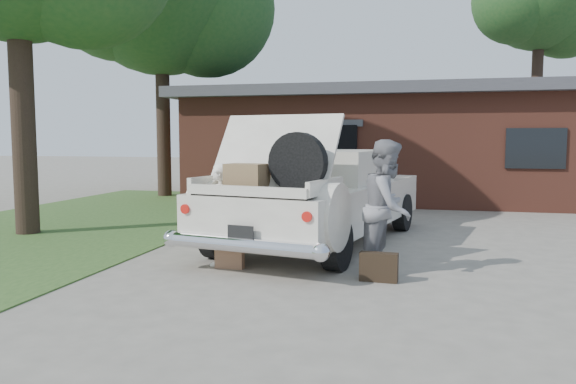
# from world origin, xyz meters

# --- Properties ---
(ground) EXTENTS (90.00, 90.00, 0.00)m
(ground) POSITION_xyz_m (0.00, 0.00, 0.00)
(ground) COLOR gray
(ground) RESTS_ON ground
(grass_strip) EXTENTS (6.00, 16.00, 0.02)m
(grass_strip) POSITION_xyz_m (-5.50, 3.00, 0.01)
(grass_strip) COLOR #2D4C1E
(grass_strip) RESTS_ON ground
(house) EXTENTS (12.80, 7.80, 3.30)m
(house) POSITION_xyz_m (0.98, 11.47, 1.67)
(house) COLOR brown
(house) RESTS_ON ground
(sedan) EXTENTS (3.30, 6.06, 2.20)m
(sedan) POSITION_xyz_m (0.08, 2.72, 0.84)
(sedan) COLOR white
(sedan) RESTS_ON ground
(woman_left) EXTENTS (0.40, 0.57, 1.48)m
(woman_left) POSITION_xyz_m (-1.05, 0.69, 0.74)
(woman_left) COLOR white
(woman_left) RESTS_ON ground
(woman_right) EXTENTS (0.87, 1.02, 1.83)m
(woman_right) POSITION_xyz_m (1.36, 0.67, 0.91)
(woman_right) COLOR gray
(woman_right) RESTS_ON ground
(suitcase_left) EXTENTS (0.41, 0.14, 0.32)m
(suitcase_left) POSITION_xyz_m (-0.83, 0.49, 0.16)
(suitcase_left) COLOR #9F7050
(suitcase_left) RESTS_ON ground
(suitcase_right) EXTENTS (0.50, 0.19, 0.38)m
(suitcase_right) POSITION_xyz_m (1.29, 0.25, 0.19)
(suitcase_right) COLOR black
(suitcase_right) RESTS_ON ground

